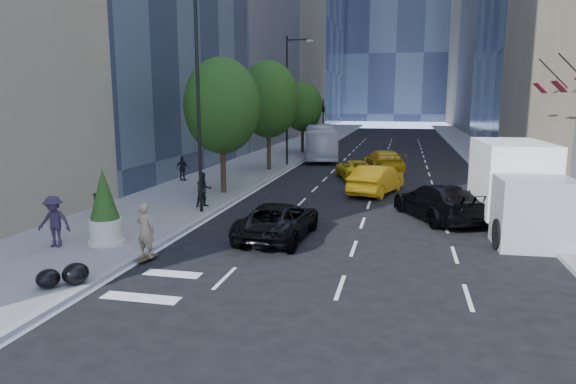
% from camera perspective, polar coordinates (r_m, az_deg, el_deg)
% --- Properties ---
extents(ground, '(160.00, 160.00, 0.00)m').
position_cam_1_polar(ground, '(18.95, 4.29, -6.08)').
color(ground, black).
rests_on(ground, ground).
extents(sidewalk_left, '(6.00, 120.00, 0.15)m').
position_cam_1_polar(sidewalk_left, '(49.67, -0.88, 4.19)').
color(sidewalk_left, slate).
rests_on(sidewalk_left, ground).
extents(sidewalk_right, '(4.00, 120.00, 0.15)m').
position_cam_1_polar(sidewalk_right, '(48.85, 21.37, 3.38)').
color(sidewalk_right, slate).
rests_on(sidewalk_right, ground).
extents(tower_right_far, '(20.00, 24.00, 50.00)m').
position_cam_1_polar(tower_right_far, '(119.24, 23.22, 18.96)').
color(tower_right_far, gray).
rests_on(tower_right_far, ground).
extents(lamp_near, '(2.13, 0.22, 10.00)m').
position_cam_1_polar(lamp_near, '(23.76, -9.58, 11.30)').
color(lamp_near, black).
rests_on(lamp_near, sidewalk_left).
extents(lamp_far, '(2.13, 0.22, 10.00)m').
position_cam_1_polar(lamp_far, '(40.99, 0.12, 10.94)').
color(lamp_far, black).
rests_on(lamp_far, sidewalk_left).
extents(tree_near, '(4.20, 4.20, 7.46)m').
position_cam_1_polar(tree_near, '(28.73, -7.36, 9.47)').
color(tree_near, black).
rests_on(tree_near, sidewalk_left).
extents(tree_mid, '(4.50, 4.50, 7.99)m').
position_cam_1_polar(tree_mid, '(38.28, -2.17, 10.24)').
color(tree_mid, black).
rests_on(tree_mid, sidewalk_left).
extents(tree_far, '(3.90, 3.90, 6.92)m').
position_cam_1_polar(tree_far, '(50.96, 1.63, 9.46)').
color(tree_far, black).
rests_on(tree_far, sidewalk_left).
extents(traffic_signal, '(2.48, 0.53, 5.20)m').
position_cam_1_polar(traffic_signal, '(58.71, 3.93, 9.17)').
color(traffic_signal, black).
rests_on(traffic_signal, sidewalk_left).
extents(facade_flags, '(1.85, 13.30, 2.05)m').
position_cam_1_polar(facade_flags, '(29.14, 29.25, 10.67)').
color(facade_flags, black).
rests_on(facade_flags, ground).
extents(skateboarder, '(0.75, 0.57, 1.86)m').
position_cam_1_polar(skateboarder, '(17.66, -15.53, -4.53)').
color(skateboarder, '#867154').
rests_on(skateboarder, ground).
extents(black_sedan_lincoln, '(2.63, 5.20, 1.41)m').
position_cam_1_polar(black_sedan_lincoln, '(19.89, -1.07, -3.17)').
color(black_sedan_lincoln, black).
rests_on(black_sedan_lincoln, ground).
extents(black_sedan_mercedes, '(4.40, 6.04, 1.62)m').
position_cam_1_polar(black_sedan_mercedes, '(23.91, 16.28, -1.03)').
color(black_sedan_mercedes, black).
rests_on(black_sedan_mercedes, ground).
extents(taxi_a, '(1.57, 3.86, 1.31)m').
position_cam_1_polar(taxi_a, '(29.75, 8.48, 1.12)').
color(taxi_a, orange).
rests_on(taxi_a, ground).
extents(taxi_b, '(3.08, 5.30, 1.65)m').
position_cam_1_polar(taxi_b, '(29.61, 9.83, 1.37)').
color(taxi_b, '#FFAC0D').
rests_on(taxi_b, ground).
extents(taxi_c, '(3.41, 5.06, 1.29)m').
position_cam_1_polar(taxi_c, '(35.14, 7.49, 2.51)').
color(taxi_c, gold).
rests_on(taxi_c, ground).
extents(taxi_d, '(3.66, 6.04, 1.64)m').
position_cam_1_polar(taxi_d, '(38.79, 10.56, 3.41)').
color(taxi_d, '#D09B0A').
rests_on(taxi_d, ground).
extents(city_bus, '(4.61, 11.32, 3.07)m').
position_cam_1_polar(city_bus, '(46.99, 3.61, 5.61)').
color(city_bus, silver).
rests_on(city_bus, ground).
extents(box_truck, '(2.98, 7.54, 3.56)m').
position_cam_1_polar(box_truck, '(23.07, 23.98, 0.60)').
color(box_truck, white).
rests_on(box_truck, ground).
extents(pedestrian_a, '(1.04, 1.02, 1.70)m').
position_cam_1_polar(pedestrian_a, '(25.28, -9.36, 0.27)').
color(pedestrian_a, black).
rests_on(pedestrian_a, sidewalk_left).
extents(pedestrian_b, '(0.96, 0.46, 1.59)m').
position_cam_1_polar(pedestrian_b, '(33.70, -11.62, 2.58)').
color(pedestrian_b, black).
rests_on(pedestrian_b, sidewalk_left).
extents(pedestrian_c, '(1.25, 0.80, 1.84)m').
position_cam_1_polar(pedestrian_c, '(19.93, -24.55, -3.00)').
color(pedestrian_c, '#292031').
rests_on(pedestrian_c, sidewalk_left).
extents(trash_can, '(0.67, 0.67, 1.00)m').
position_cam_1_polar(trash_can, '(24.31, -19.93, -1.44)').
color(trash_can, black).
rests_on(trash_can, sidewalk_left).
extents(planter_shrub, '(1.15, 1.15, 2.76)m').
position_cam_1_polar(planter_shrub, '(19.61, -19.72, -1.71)').
color(planter_shrub, beige).
rests_on(planter_shrub, sidewalk_left).
extents(garbage_bags, '(1.23, 1.18, 0.61)m').
position_cam_1_polar(garbage_bags, '(15.90, -23.56, -8.51)').
color(garbage_bags, black).
rests_on(garbage_bags, sidewalk_left).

